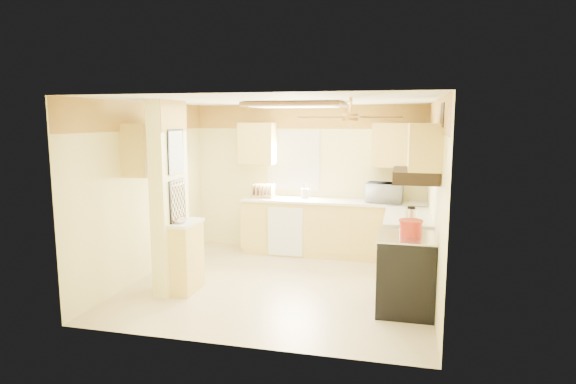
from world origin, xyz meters
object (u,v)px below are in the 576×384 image
(bowl, at_px, (180,221))
(dutch_oven, at_px, (411,228))
(kettle, at_px, (411,215))
(stove, at_px, (406,273))
(microwave, at_px, (385,193))

(bowl, relative_size, dutch_oven, 0.72)
(dutch_oven, distance_m, kettle, 0.56)
(bowl, bearing_deg, kettle, 12.58)
(stove, height_order, bowl, bowl)
(stove, height_order, kettle, kettle)
(bowl, xyz_separation_m, kettle, (2.89, 0.65, 0.08))
(stove, xyz_separation_m, bowl, (-2.84, -0.09, 0.50))
(stove, xyz_separation_m, microwave, (-0.34, 2.12, 0.64))
(microwave, distance_m, kettle, 1.61)
(microwave, height_order, kettle, microwave)
(stove, height_order, dutch_oven, dutch_oven)
(bowl, height_order, dutch_oven, dutch_oven)
(microwave, bearing_deg, kettle, 109.17)
(dutch_oven, height_order, kettle, kettle)
(microwave, bearing_deg, bowl, 46.64)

